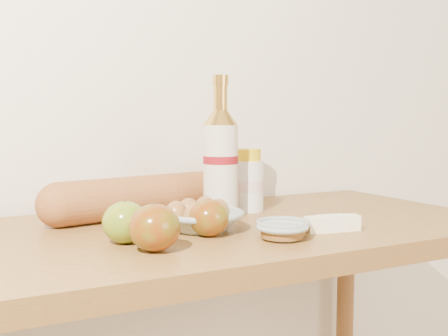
{
  "coord_description": "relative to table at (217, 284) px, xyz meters",
  "views": [
    {
      "loc": [
        -0.51,
        0.17,
        1.12
      ],
      "look_at": [
        0.0,
        1.15,
        1.02
      ],
      "focal_mm": 45.0,
      "sensor_mm": 36.0,
      "label": 1
    }
  ],
  "objects": [
    {
      "name": "table",
      "position": [
        0.0,
        0.0,
        0.0
      ],
      "size": [
        1.2,
        0.6,
        0.9
      ],
      "color": "olive",
      "rests_on": "ground"
    },
    {
      "name": "bourbon_bottle",
      "position": [
        0.04,
        0.07,
        0.25
      ],
      "size": [
        0.1,
        0.1,
        0.31
      ],
      "rotation": [
        0.0,
        0.0,
        -0.32
      ],
      "color": "beige",
      "rests_on": "table"
    },
    {
      "name": "butter_stick",
      "position": [
        0.17,
        -0.16,
        0.14
      ],
      "size": [
        0.11,
        0.05,
        0.03
      ],
      "rotation": [
        0.0,
        0.0,
        -0.18
      ],
      "color": "#FFFAC5",
      "rests_on": "table"
    },
    {
      "name": "baguette",
      "position": [
        -0.07,
        0.17,
        0.17
      ],
      "size": [
        0.56,
        0.19,
        0.09
      ],
      "rotation": [
        0.0,
        0.0,
        0.19
      ],
      "color": "#A96733",
      "rests_on": "table"
    },
    {
      "name": "egg_bowl",
      "position": [
        -0.05,
        -0.03,
        0.15
      ],
      "size": [
        0.22,
        0.22,
        0.06
      ],
      "rotation": [
        0.0,
        0.0,
        0.38
      ],
      "color": "#929F9B",
      "rests_on": "table"
    },
    {
      "name": "sugar_bowl",
      "position": [
        0.04,
        -0.17,
        0.14
      ],
      "size": [
        0.12,
        0.12,
        0.03
      ],
      "rotation": [
        0.0,
        0.0,
        0.34
      ],
      "color": "#94A19C",
      "rests_on": "table"
    },
    {
      "name": "apple_redgreen_front",
      "position": [
        -0.19,
        -0.15,
        0.16
      ],
      "size": [
        0.09,
        0.09,
        0.08
      ],
      "rotation": [
        0.0,
        0.0,
        -0.0
      ],
      "color": "#910F07",
      "rests_on": "table"
    },
    {
      "name": "syrup_bowl",
      "position": [
        0.06,
        -0.15,
        0.14
      ],
      "size": [
        0.11,
        0.11,
        0.03
      ],
      "rotation": [
        0.0,
        0.0,
        -0.05
      ],
      "color": "gray",
      "rests_on": "table"
    },
    {
      "name": "apple_yellowgreen",
      "position": [
        -0.22,
        -0.07,
        0.16
      ],
      "size": [
        0.1,
        0.1,
        0.07
      ],
      "rotation": [
        0.0,
        0.0,
        0.26
      ],
      "color": "olive",
      "rests_on": "table"
    },
    {
      "name": "apple_redgreen_right",
      "position": [
        -0.06,
        -0.09,
        0.16
      ],
      "size": [
        0.09,
        0.09,
        0.07
      ],
      "rotation": [
        0.0,
        0.0,
        -0.18
      ],
      "color": "#930D08",
      "rests_on": "table"
    },
    {
      "name": "back_wall",
      "position": [
        0.0,
        0.33,
        0.52
      ],
      "size": [
        3.5,
        0.02,
        2.6
      ],
      "primitive_type": "cube",
      "color": "white",
      "rests_on": "ground"
    },
    {
      "name": "cream_bottle",
      "position": [
        0.14,
        0.12,
        0.19
      ],
      "size": [
        0.09,
        0.09,
        0.15
      ],
      "rotation": [
        0.0,
        0.0,
        0.34
      ],
      "color": "silver",
      "rests_on": "table"
    }
  ]
}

